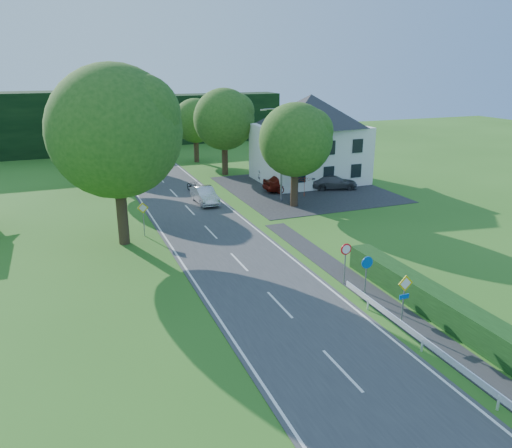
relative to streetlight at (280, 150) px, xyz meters
name	(u,v)px	position (x,y,z in m)	size (l,w,h in m)	color
road	(229,251)	(-8.06, -10.00, -4.44)	(7.00, 80.00, 0.04)	#3A3A3D
parking_pad	(304,189)	(3.94, 3.00, -4.44)	(14.00, 16.00, 0.04)	#252628
line_edge_left	(179,258)	(-11.31, -10.00, -4.42)	(0.12, 80.00, 0.01)	white
line_edge_right	(275,244)	(-4.81, -10.00, -4.42)	(0.12, 80.00, 0.01)	white
line_centre	(229,251)	(-8.06, -10.00, -4.42)	(0.12, 80.00, 0.01)	white
tree_main	(117,157)	(-14.06, -6.00, 1.36)	(9.40, 9.40, 11.64)	#244E17
tree_left_far	(109,144)	(-13.06, 10.00, -0.17)	(7.00, 7.00, 8.58)	#244E17
tree_right_far	(224,132)	(-1.06, 12.00, 0.08)	(7.40, 7.40, 9.09)	#244E17
tree_left_back	(103,131)	(-12.56, 22.00, -0.43)	(6.60, 6.60, 8.07)	#244E17
tree_right_back	(196,131)	(-2.06, 20.00, -0.68)	(6.20, 6.20, 7.56)	#244E17
tree_right_mid	(295,156)	(0.44, -2.00, -0.17)	(7.00, 7.00, 8.58)	#244E17
treeline_right	(181,119)	(-0.06, 36.00, -0.96)	(30.00, 5.00, 7.00)	black
house_white	(310,138)	(5.94, 6.00, -0.06)	(10.60, 8.40, 8.60)	white
streetlight	(280,150)	(0.00, 0.00, 0.00)	(2.03, 0.18, 8.00)	gray
sign_priority_right	(404,291)	(-3.76, -22.02, -2.67)	(0.78, 0.09, 2.59)	gray
sign_roundabout	(367,269)	(-3.76, -19.02, -2.79)	(0.64, 0.08, 2.37)	gray
sign_speed_limit	(346,254)	(-3.76, -17.03, -2.70)	(0.64, 0.11, 2.37)	gray
sign_priority_left	(143,212)	(-12.56, -5.02, -2.75)	(0.78, 0.09, 2.44)	gray
moving_car	(205,195)	(-6.32, 1.56, -3.73)	(1.48, 4.23, 1.39)	#BAB9BE
motorcycle	(193,186)	(-6.26, 5.79, -3.88)	(0.72, 2.07, 1.09)	black
parked_car_red	(289,181)	(2.32, 3.00, -3.58)	(1.99, 4.96, 1.69)	maroon
parked_car_silver_a	(283,172)	(3.48, 7.00, -3.58)	(1.78, 5.11, 1.68)	#A6A5AA
parked_car_grey	(334,182)	(6.53, 1.99, -3.77)	(1.83, 4.49, 1.30)	#4D4E52
parked_car_silver_b	(348,176)	(9.27, 3.94, -3.81)	(2.03, 4.40, 1.22)	silver
parasol	(305,187)	(2.61, 0.39, -3.53)	(1.95, 1.99, 1.79)	#B22F0E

